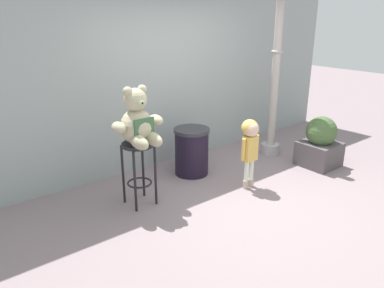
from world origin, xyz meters
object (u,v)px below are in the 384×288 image
Objects in this scene: bar_stool_with_teddy at (138,161)px; child_walking at (250,139)px; lamppost at (275,85)px; trash_bin at (192,151)px; planter_with_shrub at (320,143)px; teddy_bear at (138,123)px.

child_walking is at bearing -20.48° from bar_stool_with_teddy.
child_walking is 1.51m from lamppost.
bar_stool_with_teddy is 1.15× the size of trash_bin.
bar_stool_with_teddy is at bearing -163.41° from trash_bin.
planter_with_shrub is (2.88, -0.68, -0.21)m from bar_stool_with_teddy.
child_walking is at bearing -151.91° from lamppost.
teddy_bear is at bearing -176.30° from lamppost.
lamppost is (1.26, 0.67, 0.49)m from child_walking.
lamppost is at bearing 3.70° from teddy_bear.
teddy_bear is at bearing -90.00° from bar_stool_with_teddy.
teddy_bear reaches higher than trash_bin.
teddy_bear is 0.87× the size of planter_with_shrub.
planter_with_shrub is (1.78, -1.01, 0.01)m from trash_bin.
planter_with_shrub is at bearing -128.99° from child_walking.
lamppost is at bearing 3.00° from bar_stool_with_teddy.
lamppost is (1.57, -0.19, 0.84)m from trash_bin.
bar_stool_with_teddy is 1.02× the size of planter_with_shrub.
teddy_bear is at bearing -161.87° from trash_bin.
bar_stool_with_teddy is 2.75m from lamppost.
teddy_bear is (-0.00, -0.03, 0.50)m from bar_stool_with_teddy.
lamppost is 1.18m from planter_with_shrub.
lamppost is at bearing -6.84° from trash_bin.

